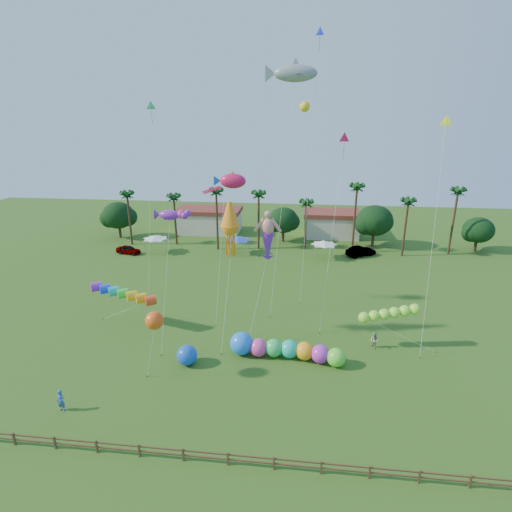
# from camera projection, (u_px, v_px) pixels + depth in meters

# --- Properties ---
(ground) EXTENTS (160.00, 160.00, 0.00)m
(ground) POSITION_uv_depth(u_px,v_px,m) (242.00, 403.00, 31.71)
(ground) COLOR #285116
(ground) RESTS_ON ground
(tree_line) EXTENTS (69.46, 8.91, 11.00)m
(tree_line) POSITION_uv_depth(u_px,v_px,m) (297.00, 221.00, 71.28)
(tree_line) COLOR #3A2819
(tree_line) RESTS_ON ground
(buildings_row) EXTENTS (35.00, 7.00, 4.00)m
(buildings_row) POSITION_uv_depth(u_px,v_px,m) (264.00, 224.00, 78.38)
(buildings_row) COLOR beige
(buildings_row) RESTS_ON ground
(tent_row) EXTENTS (31.00, 4.00, 0.60)m
(tent_row) POSITION_uv_depth(u_px,v_px,m) (238.00, 239.00, 65.61)
(tent_row) COLOR white
(tent_row) RESTS_ON ground
(fence) EXTENTS (36.12, 0.12, 1.00)m
(fence) POSITION_uv_depth(u_px,v_px,m) (228.00, 457.00, 25.87)
(fence) COLOR brown
(fence) RESTS_ON ground
(car_a) EXTENTS (4.37, 2.43, 1.41)m
(car_a) POSITION_uv_depth(u_px,v_px,m) (128.00, 250.00, 66.84)
(car_a) COLOR #4C4C54
(car_a) RESTS_ON ground
(car_b) EXTENTS (5.17, 4.04, 1.64)m
(car_b) POSITION_uv_depth(u_px,v_px,m) (361.00, 251.00, 65.69)
(car_b) COLOR #4C4C54
(car_b) RESTS_ON ground
(spectator_a) EXTENTS (0.72, 0.52, 1.81)m
(spectator_a) POSITION_uv_depth(u_px,v_px,m) (61.00, 401.00, 30.63)
(spectator_a) COLOR #2E55A1
(spectator_a) RESTS_ON ground
(spectator_b) EXTENTS (0.99, 1.03, 1.68)m
(spectator_b) POSITION_uv_depth(u_px,v_px,m) (374.00, 341.00, 39.13)
(spectator_b) COLOR #9B9981
(spectator_b) RESTS_ON ground
(caterpillar_inflatable) EXTENTS (10.94, 3.10, 2.23)m
(caterpillar_inflatable) POSITION_uv_depth(u_px,v_px,m) (282.00, 349.00, 37.50)
(caterpillar_inflatable) COLOR #E53C98
(caterpillar_inflatable) RESTS_ON ground
(blue_ball) EXTENTS (1.89, 1.89, 1.89)m
(blue_ball) POSITION_uv_depth(u_px,v_px,m) (187.00, 355.00, 36.52)
(blue_ball) COLOR blue
(blue_ball) RESTS_ON ground
(rainbow_tube) EXTENTS (8.34, 4.20, 4.03)m
(rainbow_tube) POSITION_uv_depth(u_px,v_px,m) (133.00, 300.00, 41.74)
(rainbow_tube) COLOR #ED441A
(rainbow_tube) RESTS_ON ground
(green_worm) EXTENTS (10.04, 3.34, 3.88)m
(green_worm) POSITION_uv_depth(u_px,v_px,m) (364.00, 318.00, 38.60)
(green_worm) COLOR #8FF536
(green_worm) RESTS_ON ground
(orange_ball_kite) EXTENTS (2.08, 1.87, 6.30)m
(orange_ball_kite) POSITION_uv_depth(u_px,v_px,m) (154.00, 321.00, 33.21)
(orange_ball_kite) COLOR #F05313
(orange_ball_kite) RESTS_ON ground
(merman_kite) EXTENTS (2.68, 4.97, 12.71)m
(merman_kite) POSITION_uv_depth(u_px,v_px,m) (268.00, 239.00, 38.97)
(merman_kite) COLOR tan
(merman_kite) RESTS_ON ground
(fish_kite) EXTENTS (4.54, 6.93, 15.84)m
(fish_kite) POSITION_uv_depth(u_px,v_px,m) (233.00, 181.00, 44.22)
(fish_kite) COLOR #CE164A
(fish_kite) RESTS_ON ground
(shark_kite) EXTENTS (6.39, 7.90, 27.27)m
(shark_kite) POSITION_uv_depth(u_px,v_px,m) (295.00, 73.00, 43.23)
(shark_kite) COLOR gray
(shark_kite) RESTS_ON ground
(squid_kite) EXTENTS (2.25, 5.31, 14.16)m
(squid_kite) POSITION_uv_depth(u_px,v_px,m) (230.00, 227.00, 38.41)
(squid_kite) COLOR orange
(squid_kite) RESTS_ON ground
(lobster_kite) EXTENTS (3.51, 5.24, 13.48)m
(lobster_kite) POSITION_uv_depth(u_px,v_px,m) (169.00, 215.00, 37.87)
(lobster_kite) COLOR purple
(lobster_kite) RESTS_ON ground
(delta_kite_red) EXTENTS (2.34, 5.11, 20.21)m
(delta_kite_red) POSITION_uv_depth(u_px,v_px,m) (344.00, 142.00, 40.06)
(delta_kite_red) COLOR #E5194D
(delta_kite_red) RESTS_ON ground
(delta_kite_yellow) EXTENTS (1.49, 5.35, 21.78)m
(delta_kite_yellow) POSITION_uv_depth(u_px,v_px,m) (446.00, 127.00, 35.51)
(delta_kite_yellow) COLOR #E1FB19
(delta_kite_yellow) RESTS_ON ground
(delta_kite_green) EXTENTS (1.29, 4.62, 23.23)m
(delta_kite_green) POSITION_uv_depth(u_px,v_px,m) (151.00, 112.00, 41.08)
(delta_kite_green) COLOR #2DC16B
(delta_kite_green) RESTS_ON ground
(delta_kite_blue) EXTENTS (1.64, 4.90, 30.93)m
(delta_kite_blue) POSITION_uv_depth(u_px,v_px,m) (319.00, 42.00, 43.51)
(delta_kite_blue) COLOR #1833DF
(delta_kite_blue) RESTS_ON ground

